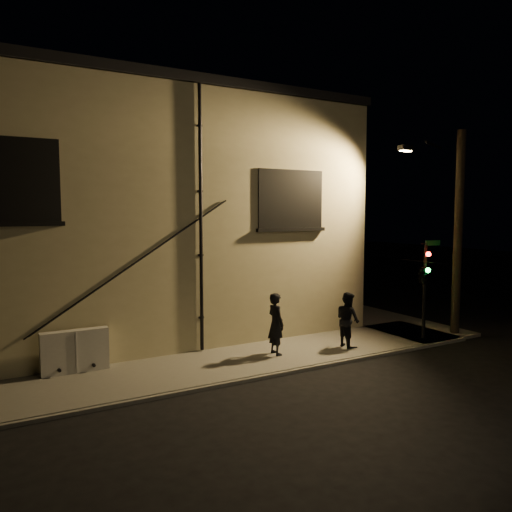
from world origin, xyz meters
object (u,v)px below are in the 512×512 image
pedestrian_a (276,324)px  traffic_signal (424,274)px  utility_cabinet (75,351)px  streetlamp_pole (455,229)px  pedestrian_b (348,319)px

pedestrian_a → traffic_signal: 5.65m
utility_cabinet → traffic_signal: size_ratio=0.52×
pedestrian_a → traffic_signal: size_ratio=0.56×
pedestrian_a → streetlamp_pole: (7.13, -0.81, 2.85)m
pedestrian_b → streetlamp_pole: (4.60, -0.40, 2.91)m
utility_cabinet → pedestrian_b: size_ratio=0.99×
pedestrian_b → traffic_signal: traffic_signal is taller
traffic_signal → streetlamp_pole: 2.30m
pedestrian_a → streetlamp_pole: 7.72m
utility_cabinet → pedestrian_a: pedestrian_a is taller
utility_cabinet → pedestrian_a: (5.75, -1.27, 0.38)m
utility_cabinet → traffic_signal: traffic_signal is taller
traffic_signal → pedestrian_a: bearing=170.0°
streetlamp_pole → utility_cabinet: bearing=170.8°
utility_cabinet → streetlamp_pole: streetlamp_pole is taller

